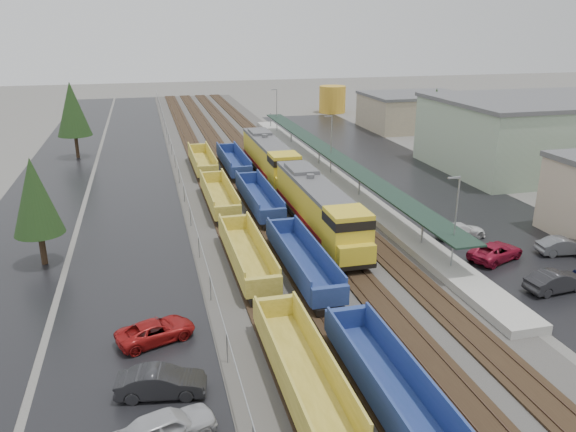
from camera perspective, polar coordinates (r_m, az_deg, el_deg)
name	(u,v)px	position (r m, az deg, el deg)	size (l,w,h in m)	color
ballast_strip	(244,164)	(79.54, -4.50, 5.30)	(20.00, 160.00, 0.08)	#302D2B
trackbed	(244,163)	(79.52, -4.51, 5.38)	(14.60, 160.00, 0.22)	black
west_parking_lot	(134,171)	(78.49, -15.38, 4.46)	(10.00, 160.00, 0.02)	black
west_road	(55,175)	(79.37, -22.60, 3.83)	(9.00, 160.00, 0.02)	black
east_commuter_lot	(399,173)	(75.91, 11.17, 4.30)	(16.00, 100.00, 0.02)	black
station_platform	(331,172)	(72.23, 4.35, 4.46)	(3.00, 80.00, 8.00)	#9E9B93
chainlink_fence	(175,159)	(76.66, -11.37, 5.67)	(0.08, 160.04, 2.02)	gray
industrial_buildings	(546,140)	(81.50, 24.75, 6.98)	(32.52, 75.30, 9.50)	tan
distant_hills	(288,72)	(234.88, -0.04, 14.44)	(301.00, 140.00, 25.20)	#53654F
tree_west_near	(35,197)	(48.80, -24.33, 1.82)	(3.96, 3.96, 9.00)	#332316
tree_west_far	(72,109)	(87.53, -21.07, 10.10)	(4.84, 4.84, 11.00)	#332316
tree_east	(435,113)	(85.68, 14.70, 10.12)	(4.40, 4.40, 10.00)	#332316
locomotive_lead	(319,208)	(52.19, 3.17, 0.85)	(3.29, 21.71, 4.91)	black
locomotive_trail	(270,158)	(71.76, -1.86, 5.93)	(3.29, 21.71, 4.91)	black
well_string_yellow	(246,255)	(45.32, -4.24, -3.98)	(2.67, 80.19, 2.37)	#A2912D
well_string_blue	(302,261)	(44.15, 1.41, -4.58)	(2.65, 82.93, 2.35)	navy
storage_tank	(332,99)	(126.46, 4.53, 11.74)	(5.79, 5.79, 5.79)	gold
parked_car_west_a	(166,427)	(28.81, -12.25, -20.24)	(4.81, 1.94, 1.64)	#AEAEB3
parked_car_west_b	(161,383)	(31.76, -12.76, -16.19)	(4.74, 1.65, 1.56)	black
parked_car_west_c	(156,331)	(36.60, -13.27, -11.31)	(4.88, 2.25, 1.36)	maroon
parked_car_east_a	(556,281)	(46.14, 25.58, -6.01)	(4.81, 1.68, 1.59)	black
parked_car_east_b	(496,252)	(50.12, 20.36, -3.42)	(5.26, 2.43, 1.46)	maroon
parked_car_east_c	(461,231)	(54.17, 17.13, -1.44)	(4.73, 1.92, 1.37)	silver
parked_car_east_e	(563,246)	(53.59, 26.19, -2.77)	(4.50, 1.57, 1.48)	#55575A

